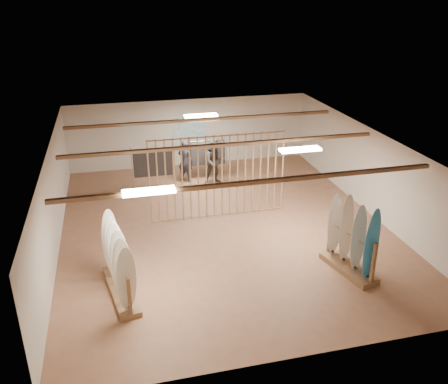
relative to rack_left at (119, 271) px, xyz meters
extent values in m
plane|color=#976549|center=(3.34, 2.84, -0.63)|extent=(12.00, 12.00, 0.00)
plane|color=gray|center=(3.34, 2.84, 2.17)|extent=(12.00, 12.00, 0.00)
plane|color=beige|center=(3.34, 8.84, 0.77)|extent=(12.00, 0.00, 12.00)
plane|color=beige|center=(3.34, -3.16, 0.77)|extent=(12.00, 0.00, 12.00)
plane|color=beige|center=(-1.66, 2.84, 0.77)|extent=(0.00, 12.00, 12.00)
plane|color=beige|center=(8.34, 2.84, 0.77)|extent=(0.00, 12.00, 12.00)
cube|color=brown|center=(3.34, 2.84, 2.09)|extent=(9.50, 6.12, 0.10)
cube|color=white|center=(3.34, 2.84, 2.11)|extent=(1.20, 0.35, 0.06)
cylinder|color=#A77C51|center=(1.14, 3.64, 0.77)|extent=(0.05, 0.05, 2.78)
cylinder|color=#A77C51|center=(1.40, 3.64, 0.77)|extent=(0.05, 0.05, 2.78)
cylinder|color=#A77C51|center=(1.66, 3.64, 0.77)|extent=(0.05, 0.05, 2.78)
cylinder|color=#A77C51|center=(1.92, 3.64, 0.77)|extent=(0.05, 0.05, 2.78)
cylinder|color=#A77C51|center=(2.18, 3.64, 0.77)|extent=(0.05, 0.05, 2.78)
cylinder|color=#A77C51|center=(2.43, 3.64, 0.77)|extent=(0.05, 0.05, 2.78)
cylinder|color=#A77C51|center=(2.69, 3.64, 0.77)|extent=(0.05, 0.05, 2.78)
cylinder|color=#A77C51|center=(2.95, 3.64, 0.77)|extent=(0.05, 0.05, 2.78)
cylinder|color=#A77C51|center=(3.21, 3.64, 0.77)|extent=(0.05, 0.05, 2.78)
cylinder|color=#A77C51|center=(3.47, 3.64, 0.77)|extent=(0.05, 0.05, 2.78)
cylinder|color=#A77C51|center=(3.73, 3.64, 0.77)|extent=(0.05, 0.05, 2.78)
cylinder|color=#A77C51|center=(3.99, 3.64, 0.77)|extent=(0.05, 0.05, 2.78)
cylinder|color=#A77C51|center=(4.25, 3.64, 0.77)|extent=(0.05, 0.05, 2.78)
cylinder|color=#A77C51|center=(4.50, 3.64, 0.77)|extent=(0.05, 0.05, 2.78)
cylinder|color=#A77C51|center=(4.76, 3.64, 0.77)|extent=(0.05, 0.05, 2.78)
cylinder|color=#A77C51|center=(5.02, 3.64, 0.77)|extent=(0.05, 0.05, 2.78)
cylinder|color=#A77C51|center=(5.28, 3.64, 0.77)|extent=(0.05, 0.05, 2.78)
cylinder|color=#A77C51|center=(5.54, 3.64, 0.77)|extent=(0.05, 0.05, 2.78)
cube|color=#3894C4|center=(3.34, 8.82, 0.97)|extent=(1.40, 0.03, 0.90)
cube|color=brown|center=(0.00, 0.00, -0.56)|extent=(0.87, 2.33, 0.14)
cylinder|color=black|center=(0.00, 0.00, 0.29)|extent=(0.38, 2.20, 0.01)
ellipsoid|color=silver|center=(0.16, -0.92, 0.36)|extent=(0.44, 0.13, 1.70)
ellipsoid|color=silver|center=(0.09, -0.55, 0.36)|extent=(0.44, 0.13, 1.70)
ellipsoid|color=white|center=(0.03, -0.18, 0.36)|extent=(0.44, 0.13, 1.70)
ellipsoid|color=white|center=(-0.03, 0.18, 0.36)|extent=(0.44, 0.13, 1.70)
ellipsoid|color=silver|center=(-0.09, 0.55, 0.36)|extent=(0.44, 0.13, 1.70)
ellipsoid|color=silver|center=(-0.16, 0.92, 0.36)|extent=(0.44, 0.13, 1.70)
cube|color=brown|center=(5.98, -0.42, -0.55)|extent=(0.97, 1.88, 0.16)
cylinder|color=black|center=(5.98, -0.42, 0.41)|extent=(0.42, 1.70, 0.01)
ellipsoid|color=#2D8CD1|center=(6.14, -1.10, 0.49)|extent=(0.50, 0.18, 1.93)
ellipsoid|color=silver|center=(6.03, -0.65, 0.49)|extent=(0.50, 0.18, 1.93)
ellipsoid|color=silver|center=(5.92, -0.20, 0.49)|extent=(0.50, 0.18, 1.93)
ellipsoid|color=white|center=(5.81, 0.25, 0.49)|extent=(0.50, 0.18, 1.93)
cylinder|color=silver|center=(1.51, 6.39, 0.96)|extent=(1.54, 0.04, 0.03)
cube|color=black|center=(1.51, 6.39, 0.44)|extent=(1.43, 0.39, 0.93)
cylinder|color=silver|center=(1.51, 6.39, 0.20)|extent=(0.03, 0.03, 1.65)
cylinder|color=silver|center=(3.73, 7.17, 0.89)|extent=(1.46, 0.04, 0.03)
cube|color=black|center=(3.73, 7.17, 0.39)|extent=(1.36, 0.37, 0.89)
cylinder|color=silver|center=(3.73, 7.17, 0.15)|extent=(0.03, 0.03, 1.57)
imported|color=#24242C|center=(2.81, 6.97, 0.32)|extent=(0.83, 0.79, 1.90)
imported|color=#302A25|center=(3.88, 6.50, 0.36)|extent=(1.00, 0.80, 1.97)
camera|label=1|loc=(0.14, -10.16, 6.39)|focal=38.00mm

